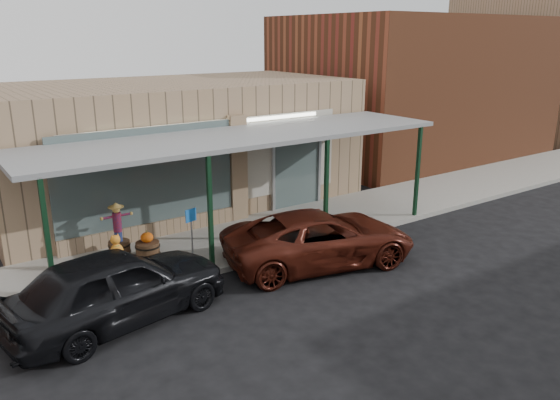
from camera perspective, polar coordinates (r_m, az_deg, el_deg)
ground at (r=13.06m, az=4.56°, el=-9.01°), size 120.00×120.00×0.00m
sidewalk at (r=15.74m, az=-3.75°, el=-4.06°), size 40.00×3.20×0.15m
storefront at (r=19.12m, az=-11.00°, el=5.72°), size 12.00×6.25×4.20m
awning at (r=14.92m, az=-3.89°, el=6.48°), size 12.00×3.00×3.04m
block_buildings_near at (r=20.67m, az=-7.29°, el=11.40°), size 61.00×8.00×8.00m
barrel_scarecrow at (r=14.88m, az=-16.52°, el=-3.74°), size 0.87×0.57×1.43m
barrel_pumpkin at (r=14.59m, az=-13.66°, el=-4.87°), size 0.71×0.71×0.72m
handicap_sign at (r=13.41m, az=-9.23°, el=-3.17°), size 0.32×0.10×1.54m
parked_sedan at (r=11.71m, az=-16.70°, el=-8.65°), size 4.88×2.66×1.57m
car_maroon at (r=14.07m, az=4.19°, el=-4.00°), size 5.36×3.38×1.38m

